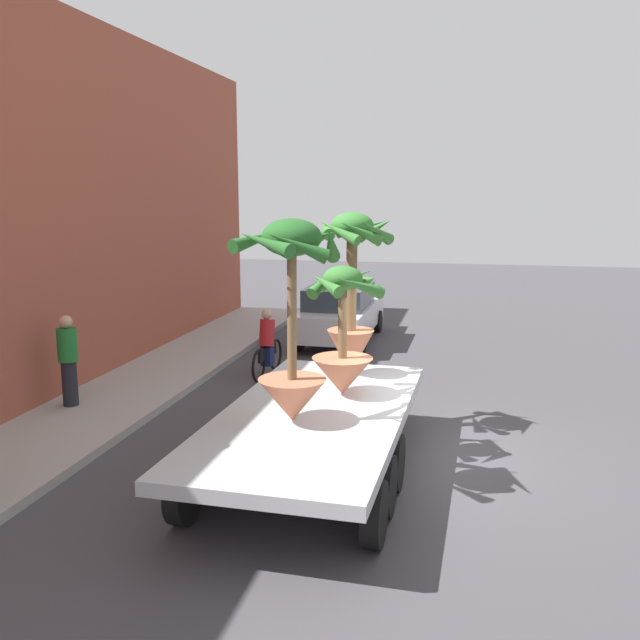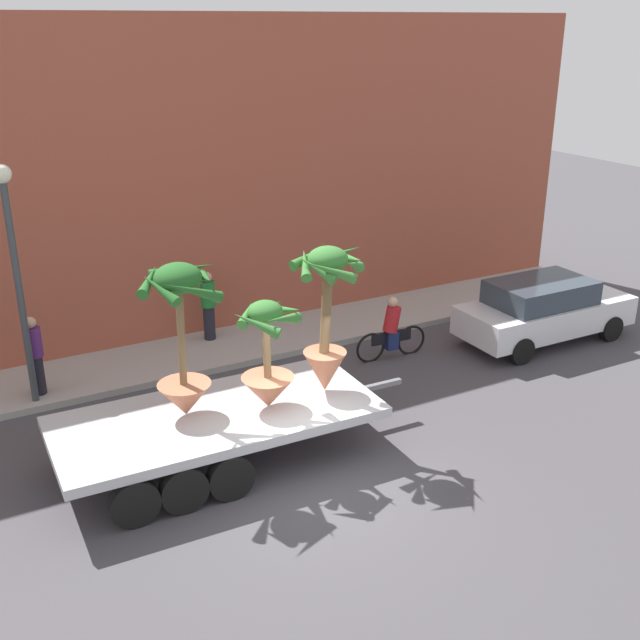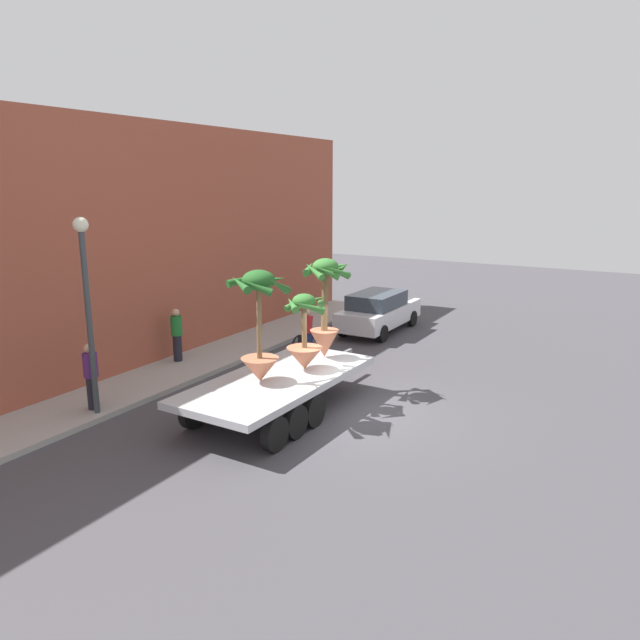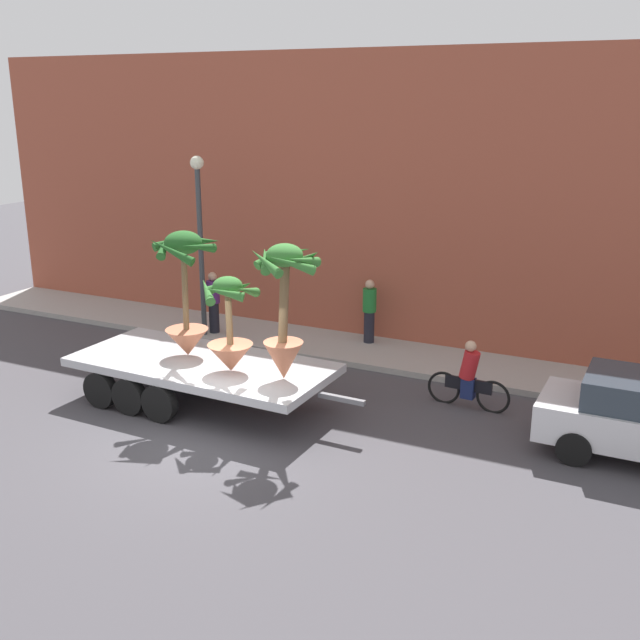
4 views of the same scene
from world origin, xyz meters
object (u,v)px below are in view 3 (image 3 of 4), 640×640
flatbed_trailer (273,387)px  potted_palm_front (325,307)px  pedestrian_far_left (91,375)px  pedestrian_near_gate (177,334)px  cyclist (307,333)px  parked_car (378,311)px  potted_palm_rear (305,338)px  potted_palm_middle (259,326)px  street_lamp (86,291)px

flatbed_trailer → potted_palm_front: potted_palm_front is taller
pedestrian_far_left → pedestrian_near_gate: bearing=14.2°
pedestrian_near_gate → pedestrian_far_left: 4.33m
cyclist → pedestrian_near_gate: bearing=141.0°
flatbed_trailer → parked_car: size_ratio=1.50×
potted_palm_front → cyclist: potted_palm_front is taller
parked_car → pedestrian_near_gate: pedestrian_near_gate is taller
flatbed_trailer → pedestrian_near_gate: size_ratio=3.94×
flatbed_trailer → pedestrian_near_gate: pedestrian_near_gate is taller
flatbed_trailer → pedestrian_far_left: (-2.14, 4.02, 0.27)m
potted_palm_rear → parked_car: 8.41m
potted_palm_middle → pedestrian_near_gate: bearing=64.9°
flatbed_trailer → parked_car: (9.33, 1.35, 0.06)m
cyclist → pedestrian_far_left: pedestrian_far_left is taller
cyclist → pedestrian_near_gate: (-3.45, 2.79, 0.37)m
flatbed_trailer → cyclist: 5.96m
pedestrian_far_left → potted_palm_rear: bearing=-52.5°
cyclist → pedestrian_near_gate: size_ratio=1.08×
pedestrian_near_gate → pedestrian_far_left: same height
flatbed_trailer → potted_palm_rear: 1.57m
parked_car → pedestrian_near_gate: (-7.28, 3.73, 0.22)m
cyclist → potted_palm_front: bearing=-141.8°
pedestrian_near_gate → street_lamp: 5.04m
potted_palm_middle → potted_palm_front: (2.61, -0.35, 0.05)m
potted_palm_rear → street_lamp: street_lamp is taller
cyclist → street_lamp: street_lamp is taller
pedestrian_far_left → potted_palm_middle: bearing=-63.6°
potted_palm_middle → parked_car: bearing=7.0°
potted_palm_rear → flatbed_trailer: bearing=167.3°
pedestrian_near_gate → parked_car: bearing=-27.1°
potted_palm_rear → potted_palm_middle: size_ratio=0.73×
flatbed_trailer → potted_palm_middle: bearing=142.8°
pedestrian_near_gate → street_lamp: street_lamp is taller
potted_palm_middle → potted_palm_front: potted_palm_front is taller
flatbed_trailer → potted_palm_front: size_ratio=2.43×
potted_palm_front → pedestrian_near_gate: 5.43m
parked_car → pedestrian_near_gate: 8.18m
pedestrian_near_gate → street_lamp: bearing=-162.8°
flatbed_trailer → street_lamp: street_lamp is taller
parked_car → pedestrian_far_left: (-11.47, 2.67, 0.22)m
pedestrian_near_gate → cyclist: bearing=-39.0°
potted_palm_middle → potted_palm_front: 2.64m
flatbed_trailer → cyclist: (5.50, 2.30, -0.10)m
flatbed_trailer → pedestrian_far_left: size_ratio=3.94×
potted_palm_middle → street_lamp: bearing=119.8°
potted_palm_rear → potted_palm_middle: (-1.38, 0.44, 0.55)m
potted_palm_rear → cyclist: bearing=30.3°
street_lamp → potted_palm_front: bearing=-40.0°
street_lamp → parked_car: bearing=-11.6°
potted_palm_rear → cyclist: 5.18m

